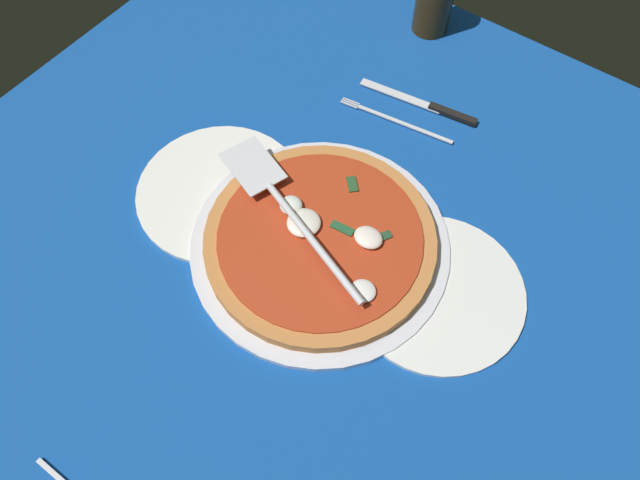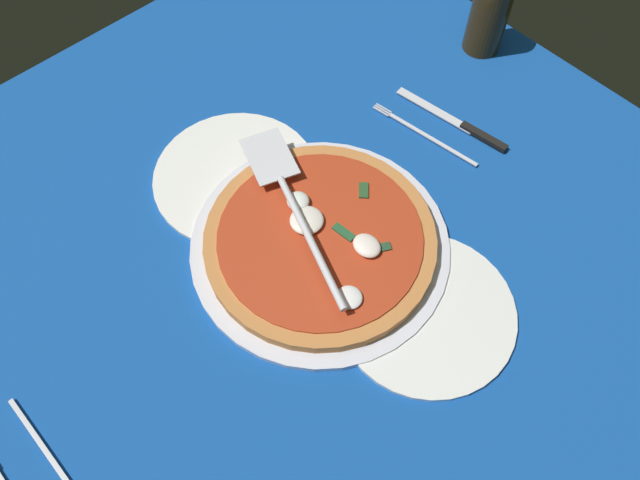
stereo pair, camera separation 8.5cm
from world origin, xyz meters
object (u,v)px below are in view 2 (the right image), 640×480
at_px(pizza, 320,240).
at_px(place_setting_far, 23,468).
at_px(dinner_plate_right, 234,178).
at_px(pizza_server, 292,202).
at_px(dinner_plate_left, 426,312).
at_px(place_setting_near, 443,130).
at_px(beer_bottle, 493,3).

relative_size(pizza, place_setting_far, 1.52).
bearing_deg(dinner_plate_right, pizza_server, -172.76).
bearing_deg(dinner_plate_left, pizza, 11.67).
relative_size(dinner_plate_left, place_setting_near, 1.17).
bearing_deg(place_setting_far, place_setting_near, 89.93).
distance_m(dinner_plate_left, beer_bottle, 0.53).
xyz_separation_m(dinner_plate_left, pizza, (0.17, 0.03, 0.02)).
bearing_deg(pizza_server, place_setting_far, 114.83).
relative_size(dinner_plate_right, place_setting_near, 1.21).
xyz_separation_m(dinner_plate_left, beer_bottle, (0.27, -0.44, 0.09)).
bearing_deg(dinner_plate_right, beer_bottle, -97.88).
bearing_deg(beer_bottle, pizza, 102.64).
bearing_deg(place_setting_far, dinner_plate_left, 68.64).
bearing_deg(pizza_server, dinner_plate_right, 26.89).
bearing_deg(place_setting_far, pizza_server, 94.60).
distance_m(dinner_plate_left, dinner_plate_right, 0.35).
relative_size(dinner_plate_left, dinner_plate_right, 0.97).
height_order(dinner_plate_left, pizza, pizza).
bearing_deg(beer_bottle, pizza_server, 95.75).
relative_size(dinner_plate_left, place_setting_far, 1.12).
distance_m(dinner_plate_right, place_setting_far, 0.47).
xyz_separation_m(dinner_plate_right, pizza_server, (-0.12, -0.01, 0.05)).
bearing_deg(dinner_plate_left, place_setting_far, 69.22).
bearing_deg(place_setting_far, pizza, 87.20).
distance_m(dinner_plate_right, place_setting_near, 0.34).
relative_size(pizza, place_setting_near, 1.58).
relative_size(dinner_plate_right, beer_bottle, 0.99).
distance_m(place_setting_near, beer_bottle, 0.23).
relative_size(dinner_plate_left, beer_bottle, 0.96).
relative_size(dinner_plate_right, place_setting_far, 1.16).
bearing_deg(pizza, place_setting_near, -85.15).
height_order(dinner_plate_left, dinner_plate_right, same).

